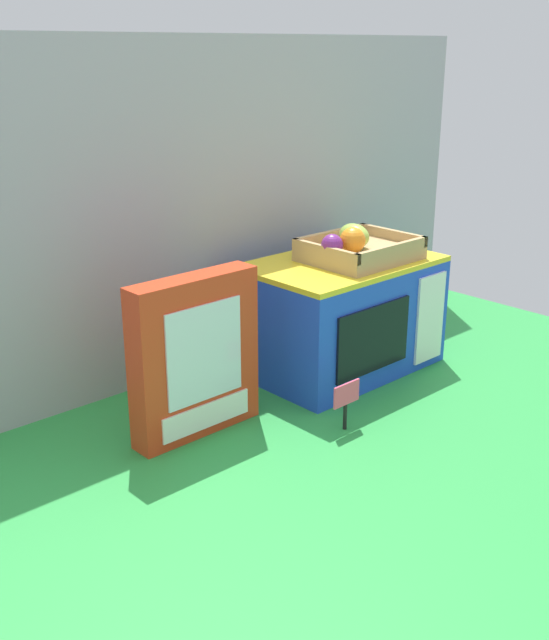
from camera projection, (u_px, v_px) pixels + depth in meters
The scene contains 6 objects.
ground_plane at pixel (312, 392), 1.71m from camera, with size 1.70×1.70×0.00m, color green.
display_back_panel at pixel (223, 205), 1.79m from camera, with size 1.61×0.03×0.75m, color #A0A3A8.
toy_microwave at pixel (341, 315), 1.80m from camera, with size 0.44×0.29×0.26m.
food_groups_crate at pixel (357, 249), 1.75m from camera, with size 0.24×0.20×0.09m.
cookie_set_box at pixel (195, 357), 1.48m from camera, with size 0.27×0.06×0.32m.
price_sign at pixel (346, 399), 1.52m from camera, with size 0.07×0.01×0.10m.
Camera 1 is at (-1.12, -1.09, 0.72)m, focal length 43.47 mm.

